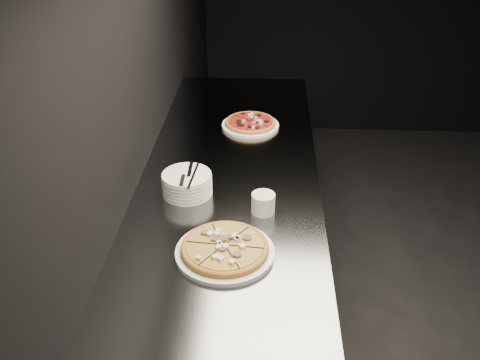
# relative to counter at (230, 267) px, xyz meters

# --- Properties ---
(wall_left) EXTENTS (0.02, 5.00, 2.80)m
(wall_left) POSITION_rel_counter_xyz_m (-0.37, 0.00, 0.94)
(wall_left) COLOR black
(wall_left) RESTS_ON floor
(counter) EXTENTS (0.74, 2.44, 0.92)m
(counter) POSITION_rel_counter_xyz_m (0.00, 0.00, 0.00)
(counter) COLOR slate
(counter) RESTS_ON floor
(pizza_mushroom) EXTENTS (0.33, 0.33, 0.04)m
(pizza_mushroom) POSITION_rel_counter_xyz_m (0.02, -0.48, 0.48)
(pizza_mushroom) COLOR white
(pizza_mushroom) RESTS_ON counter
(pizza_tomato) EXTENTS (0.33, 0.33, 0.03)m
(pizza_tomato) POSITION_rel_counter_xyz_m (0.07, 0.53, 0.48)
(pizza_tomato) COLOR white
(pizza_tomato) RESTS_ON counter
(plate_stack) EXTENTS (0.19, 0.19, 0.09)m
(plate_stack) POSITION_rel_counter_xyz_m (-0.16, -0.11, 0.50)
(plate_stack) COLOR white
(plate_stack) RESTS_ON counter
(cutlery) EXTENTS (0.08, 0.21, 0.01)m
(cutlery) POSITION_rel_counter_xyz_m (-0.15, -0.12, 0.55)
(cutlery) COLOR silver
(cutlery) RESTS_ON plate_stack
(ramekin) EXTENTS (0.09, 0.09, 0.08)m
(ramekin) POSITION_rel_counter_xyz_m (0.14, -0.22, 0.50)
(ramekin) COLOR silver
(ramekin) RESTS_ON counter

